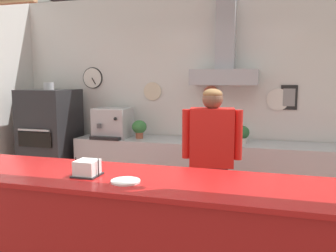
{
  "coord_description": "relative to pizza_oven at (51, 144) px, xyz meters",
  "views": [
    {
      "loc": [
        0.76,
        -2.31,
        1.69
      ],
      "look_at": [
        -0.14,
        0.8,
        1.26
      ],
      "focal_mm": 37.85,
      "sensor_mm": 36.0,
      "label": 1
    }
  ],
  "objects": [
    {
      "name": "back_wall_assembly",
      "position": [
        2.23,
        0.42,
        0.73
      ],
      "size": [
        5.79,
        2.77,
        2.86
      ],
      "color": "#9E9E99",
      "rests_on": "ground_plane"
    },
    {
      "name": "back_prep_counter",
      "position": [
        2.19,
        0.16,
        -0.33
      ],
      "size": [
        3.49,
        0.61,
        0.9
      ],
      "color": "#B7BABF",
      "rests_on": "ground_plane"
    },
    {
      "name": "pizza_oven",
      "position": [
        0.0,
        0.0,
        0.0
      ],
      "size": [
        0.67,
        0.73,
        1.65
      ],
      "color": "#232326",
      "rests_on": "ground_plane"
    },
    {
      "name": "shop_worker",
      "position": [
        2.46,
        -0.97,
        0.09
      ],
      "size": [
        0.57,
        0.28,
        1.6
      ],
      "rotation": [
        0.0,
        0.0,
        3.28
      ],
      "color": "#232328",
      "rests_on": "ground_plane"
    },
    {
      "name": "espresso_machine",
      "position": [
        0.9,
        0.13,
        0.32
      ],
      "size": [
        0.46,
        0.5,
        0.4
      ],
      "color": "#B7BABF",
      "rests_on": "back_prep_counter"
    },
    {
      "name": "potted_thyme",
      "position": [
        2.65,
        0.15,
        0.24
      ],
      "size": [
        0.19,
        0.19,
        0.22
      ],
      "color": "beige",
      "rests_on": "back_prep_counter"
    },
    {
      "name": "potted_oregano",
      "position": [
        1.3,
        0.13,
        0.27
      ],
      "size": [
        0.2,
        0.2,
        0.25
      ],
      "color": "#9E563D",
      "rests_on": "back_prep_counter"
    },
    {
      "name": "potted_sage",
      "position": [
        2.36,
        0.12,
        0.23
      ],
      "size": [
        0.15,
        0.15,
        0.19
      ],
      "color": "#9E563D",
      "rests_on": "back_prep_counter"
    },
    {
      "name": "napkin_holder",
      "position": [
        1.88,
        -2.34,
        0.35
      ],
      "size": [
        0.17,
        0.16,
        0.12
      ],
      "color": "#262628",
      "rests_on": "service_counter"
    },
    {
      "name": "condiment_plate",
      "position": [
        2.17,
        -2.41,
        0.31
      ],
      "size": [
        0.18,
        0.18,
        0.01
      ],
      "color": "white",
      "rests_on": "service_counter"
    }
  ]
}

